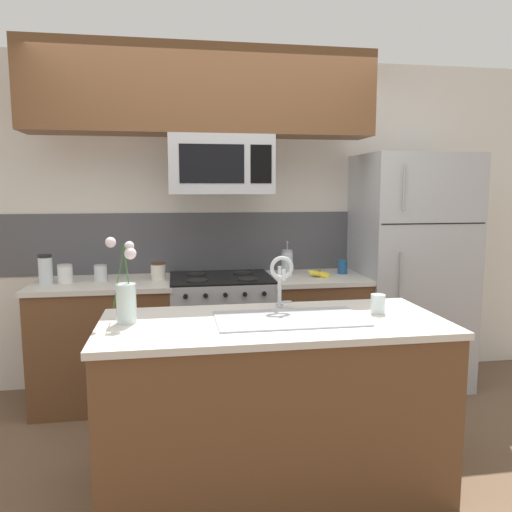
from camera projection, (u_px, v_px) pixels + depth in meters
ground_plane at (236, 453)px, 3.01m from camera, size 10.00×10.00×0.00m
rear_partition at (252, 223)px, 4.13m from camera, size 5.20×0.10×2.60m
splash_band at (217, 242)px, 4.05m from camera, size 3.42×0.01×0.48m
back_counter_left at (105, 342)px, 3.69m from camera, size 1.00×0.65×0.91m
back_counter_right at (315, 332)px, 3.94m from camera, size 0.75×0.65×0.91m
stove_range at (222, 336)px, 3.82m from camera, size 0.76×0.64×0.93m
microwave at (220, 165)px, 3.63m from camera, size 0.74×0.40×0.42m
upper_cabinet_band at (202, 92)px, 3.52m from camera, size 2.45×0.34×0.60m
refrigerator at (409, 271)px, 4.03m from camera, size 0.84×0.74×1.85m
storage_jar_tall at (45, 269)px, 3.54m from camera, size 0.10×0.10×0.21m
storage_jar_medium at (65, 274)px, 3.57m from camera, size 0.10×0.10×0.13m
storage_jar_short at (101, 273)px, 3.65m from camera, size 0.09×0.09×0.12m
storage_jar_squat at (158, 271)px, 3.69m from camera, size 0.11×0.11×0.13m
banana_bunch at (320, 274)px, 3.82m from camera, size 0.19×0.13×0.08m
french_press at (287, 262)px, 3.89m from camera, size 0.09×0.09×0.27m
coffee_tin at (342, 267)px, 3.96m from camera, size 0.08×0.08×0.11m
island_counter at (273, 404)px, 2.63m from camera, size 1.77×0.77×0.91m
kitchen_sink at (289, 332)px, 2.59m from camera, size 0.76×0.41×0.16m
sink_faucet at (281, 275)px, 2.75m from camera, size 0.14×0.14×0.31m
drinking_glass at (378, 304)px, 2.70m from camera, size 0.08×0.08×0.10m
flower_vase at (126, 297)px, 2.50m from camera, size 0.15×0.12×0.43m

